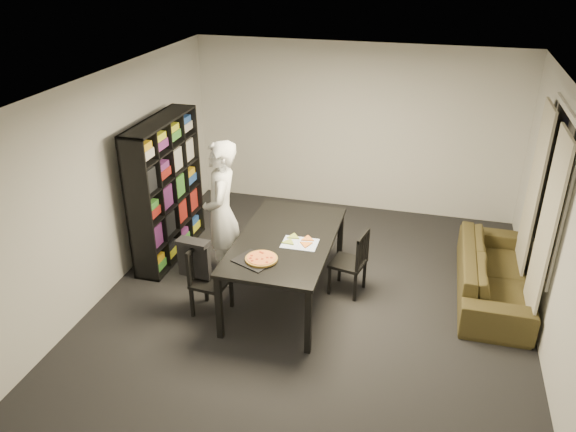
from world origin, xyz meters
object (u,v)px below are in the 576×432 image
(chair_right, at_px, (354,259))
(pepperoni_pizza, at_px, (261,259))
(baking_tray, at_px, (254,261))
(sofa, at_px, (494,274))
(person, at_px, (222,214))
(bookshelf, at_px, (166,190))
(chair_left, at_px, (204,275))
(dining_table, at_px, (286,243))

(chair_right, bearing_deg, pepperoni_pizza, -33.87)
(baking_tray, distance_m, sofa, 2.95)
(chair_right, distance_m, sofa, 1.69)
(person, bearing_deg, bookshelf, -131.43)
(person, height_order, pepperoni_pizza, person)
(chair_right, height_order, pepperoni_pizza, pepperoni_pizza)
(chair_left, height_order, chair_right, chair_left)
(sofa, bearing_deg, chair_left, 110.35)
(bookshelf, bearing_deg, sofa, 0.88)
(bookshelf, height_order, dining_table, bookshelf)
(dining_table, relative_size, baking_tray, 4.88)
(person, bearing_deg, pepperoni_pizza, 27.28)
(chair_right, bearing_deg, dining_table, -56.34)
(chair_left, distance_m, baking_tray, 0.73)
(chair_left, distance_m, chair_right, 1.79)
(dining_table, bearing_deg, pepperoni_pizza, -101.95)
(dining_table, bearing_deg, person, 166.67)
(chair_right, bearing_deg, bookshelf, -85.53)
(chair_left, distance_m, sofa, 3.46)
(chair_left, bearing_deg, dining_table, -53.07)
(dining_table, xyz_separation_m, chair_right, (0.77, 0.31, -0.27))
(person, bearing_deg, baking_tray, 23.36)
(dining_table, distance_m, chair_right, 0.87)
(sofa, bearing_deg, bookshelf, 90.88)
(chair_right, xyz_separation_m, sofa, (1.64, 0.39, -0.18))
(bookshelf, distance_m, chair_right, 2.64)
(chair_right, relative_size, sofa, 0.41)
(bookshelf, relative_size, chair_left, 2.26)
(bookshelf, distance_m, person, 1.04)
(dining_table, xyz_separation_m, person, (-0.86, 0.20, 0.18))
(chair_right, bearing_deg, person, -74.63)
(bookshelf, xyz_separation_m, person, (0.95, -0.43, -0.03))
(dining_table, relative_size, sofa, 0.97)
(bookshelf, distance_m, chair_left, 1.57)
(chair_left, height_order, pepperoni_pizza, pepperoni_pizza)
(chair_right, height_order, baking_tray, chair_right)
(dining_table, distance_m, person, 0.91)
(dining_table, distance_m, sofa, 2.55)
(chair_right, xyz_separation_m, baking_tray, (-0.96, -0.90, 0.35))
(bookshelf, relative_size, chair_right, 2.29)
(bookshelf, distance_m, sofa, 4.27)
(bookshelf, height_order, baking_tray, bookshelf)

